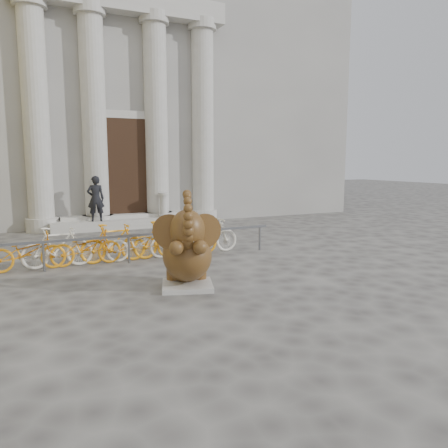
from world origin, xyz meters
name	(u,v)px	position (x,y,z in m)	size (l,w,h in m)	color
ground	(243,292)	(0.00, 0.00, 0.00)	(80.00, 80.00, 0.00)	#474442
classical_building	(101,90)	(0.00, 14.93, 5.98)	(22.00, 10.70, 12.00)	gray
entrance_steps	(132,223)	(0.00, 9.40, 0.18)	(6.00, 1.20, 0.36)	#A8A59E
elephant_statue	(187,253)	(-0.91, 0.69, 0.73)	(1.34, 1.60, 2.02)	#A8A59E
bike_rack	(126,242)	(-1.49, 3.67, 0.50)	(8.00, 0.53, 1.00)	slate
pedestrian	(96,199)	(-1.37, 9.05, 1.20)	(0.61, 0.40, 1.67)	black
balustrade_post	(164,206)	(1.22, 9.10, 0.81)	(0.40, 0.40, 0.97)	#A8A59E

